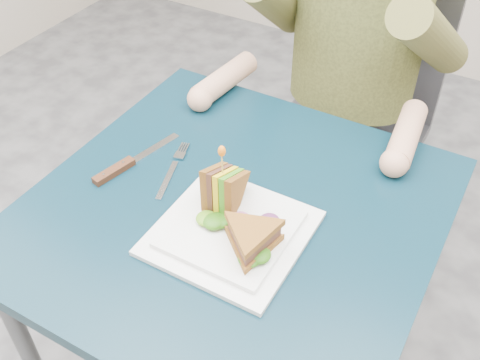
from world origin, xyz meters
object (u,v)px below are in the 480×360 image
Objects in this scene: sandwich_upright at (223,190)px; fork at (172,171)px; sandwich_flat at (251,238)px; plate at (231,231)px; chair at (357,102)px; knife at (122,167)px; table at (233,236)px.

sandwich_upright is 0.16m from fork.
fork is at bearing 155.24° from sandwich_flat.
sandwich_flat reaches higher than plate.
plate is 0.21m from fork.
sandwich_flat reaches higher than fork.
sandwich_upright is (-0.01, -0.75, 0.24)m from chair.
sandwich_upright is 0.25m from knife.
sandwich_upright reaches higher than knife.
table is 0.74m from chair.
sandwich_flat is 0.79× the size of knife.
knife is at bearing 179.55° from sandwich_upright.
sandwich_upright is (-0.01, -0.02, 0.13)m from table.
chair is 3.58× the size of plate.
chair is 4.23× the size of knife.
table is 4.26× the size of fork.
sandwich_upright is at bearing -121.26° from table.
chair is 0.75m from fork.
chair is (0.00, 0.73, -0.11)m from table.
fork is at bearing 170.46° from table.
table is at bearing 58.74° from sandwich_upright.
fork is (-0.19, 0.09, -0.01)m from plate.
chair reaches higher than fork.
plate is 1.18× the size of knife.
knife is (-0.29, 0.05, -0.00)m from plate.
chair is 6.47× the size of sandwich_upright.
sandwich_flat is 1.21× the size of sandwich_upright.
knife reaches higher than table.
table is 0.14m from sandwich_upright.
fork is at bearing -102.75° from chair.
knife is (-0.09, -0.04, 0.00)m from fork.
table is 0.27m from knife.
knife is at bearing -176.53° from table.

